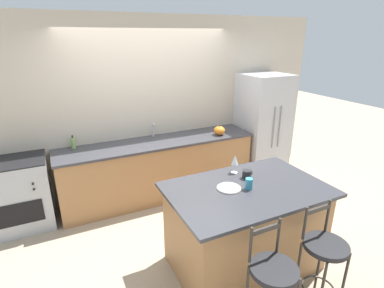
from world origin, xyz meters
name	(u,v)px	position (x,y,z in m)	size (l,w,h in m)	color
ground_plane	(169,206)	(0.00, 0.00, 0.00)	(18.00, 18.00, 0.00)	tan
wall_back	(150,108)	(0.00, 0.72, 1.35)	(6.00, 0.07, 2.70)	beige
back_counter	(159,168)	(0.00, 0.39, 0.46)	(2.96, 0.70, 0.91)	#A87547
sink_faucet	(153,128)	(0.00, 0.59, 1.05)	(0.02, 0.13, 0.22)	#ADAFB5
kitchen_island	(245,227)	(0.30, -1.46, 0.48)	(1.62, 1.05, 0.94)	#A87547
refrigerator	(262,127)	(1.89, 0.33, 0.90)	(0.74, 0.76, 1.80)	#BCBCC1
oven_range	(18,194)	(-1.93, 0.39, 0.47)	(0.77, 0.63, 0.94)	#ADAFB5
bar_stool_near	(272,280)	(0.01, -2.25, 0.57)	(0.38, 0.38, 1.03)	#332D28
bar_stool_far	(323,255)	(0.60, -2.22, 0.57)	(0.38, 0.38, 1.03)	#332D28
dinner_plate	(229,188)	(0.12, -1.39, 0.95)	(0.24, 0.24, 0.02)	beige
wine_glass	(235,160)	(0.38, -1.10, 1.10)	(0.08, 0.08, 0.21)	white
coffee_mug	(247,174)	(0.43, -1.27, 0.99)	(0.12, 0.09, 0.09)	#232326
tumbler_cup	(249,184)	(0.30, -1.48, 1.00)	(0.08, 0.08, 0.11)	teal
pumpkin_decoration	(219,131)	(0.97, 0.23, 0.98)	(0.18, 0.18, 0.16)	orange
soap_bottle	(73,143)	(-1.17, 0.60, 0.99)	(0.06, 0.06, 0.19)	#89B260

